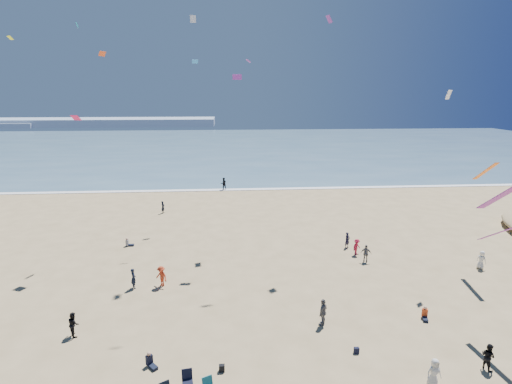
{
  "coord_description": "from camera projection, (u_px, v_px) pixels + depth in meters",
  "views": [
    {
      "loc": [
        0.4,
        -13.77,
        14.31
      ],
      "look_at": [
        2.0,
        8.0,
        8.86
      ],
      "focal_mm": 28.0,
      "sensor_mm": 36.0,
      "label": 1
    }
  ],
  "objects": [
    {
      "name": "navy_bag",
      "position": [
        356.0,
        350.0,
        22.52
      ],
      "size": [
        0.28,
        0.18,
        0.34
      ],
      "primitive_type": "cube",
      "color": "black",
      "rests_on": "ground"
    },
    {
      "name": "black_backpack",
      "position": [
        222.0,
        368.0,
        21.03
      ],
      "size": [
        0.3,
        0.22,
        0.38
      ],
      "primitive_type": "cube",
      "color": "black",
      "rests_on": "ground"
    },
    {
      "name": "surf_line",
      "position": [
        225.0,
        190.0,
        60.29
      ],
      "size": [
        220.0,
        1.2,
        0.08
      ],
      "primitive_type": "cube",
      "color": "white",
      "rests_on": "ground"
    },
    {
      "name": "standing_flyers",
      "position": [
        285.0,
        272.0,
        30.82
      ],
      "size": [
        37.75,
        51.64,
        1.87
      ],
      "color": "black",
      "rests_on": "ground"
    },
    {
      "name": "seated_group",
      "position": [
        252.0,
        346.0,
        22.53
      ],
      "size": [
        23.21,
        31.58,
        0.84
      ],
      "color": "silver",
      "rests_on": "ground"
    },
    {
      "name": "headland_far",
      "position": [
        90.0,
        122.0,
        176.58
      ],
      "size": [
        110.0,
        20.0,
        3.2
      ],
      "primitive_type": "cube",
      "color": "#7A8EA8",
      "rests_on": "ground"
    },
    {
      "name": "ocean",
      "position": [
        225.0,
        147.0,
        108.67
      ],
      "size": [
        220.0,
        100.0,
        0.06
      ],
      "primitive_type": "cube",
      "color": "#476B84",
      "rests_on": "ground"
    },
    {
      "name": "kites_aloft",
      "position": [
        343.0,
        90.0,
        27.36
      ],
      "size": [
        44.39,
        40.07,
        27.79
      ],
      "color": "#2B87EB",
      "rests_on": "ground"
    }
  ]
}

